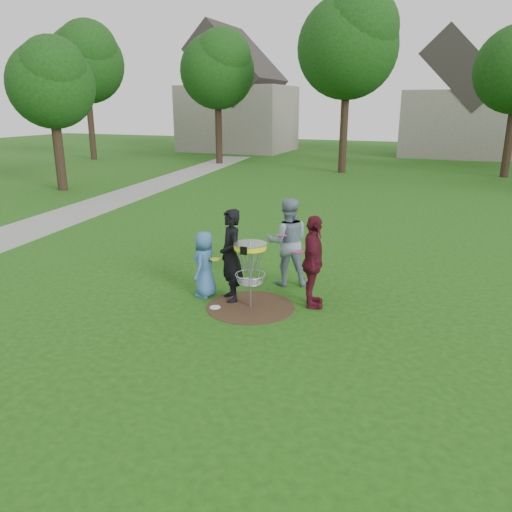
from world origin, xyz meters
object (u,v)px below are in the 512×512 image
at_px(player_blue, 205,264).
at_px(disc_golf_basket, 250,259).
at_px(player_grey, 287,242).
at_px(player_maroon, 313,262).

height_order(player_blue, disc_golf_basket, player_blue).
relative_size(player_blue, player_grey, 0.71).
xyz_separation_m(player_blue, player_grey, (1.38, 1.36, 0.29)).
bearing_deg(player_maroon, disc_golf_basket, 99.16).
distance_m(player_blue, player_grey, 1.96).
xyz_separation_m(player_grey, disc_golf_basket, (-0.24, -1.59, 0.02)).
bearing_deg(disc_golf_basket, player_blue, 168.62).
height_order(player_maroon, disc_golf_basket, player_maroon).
bearing_deg(player_grey, player_maroon, 106.54).
height_order(player_grey, player_maroon, player_grey).
distance_m(player_grey, disc_golf_basket, 1.61).
bearing_deg(player_grey, disc_golf_basket, 57.98).
relative_size(player_maroon, disc_golf_basket, 1.37).
distance_m(player_blue, disc_golf_basket, 1.20).
relative_size(player_blue, disc_golf_basket, 1.03).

